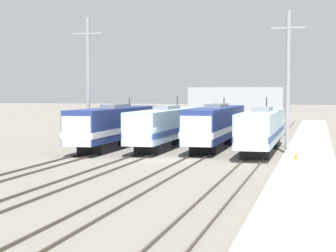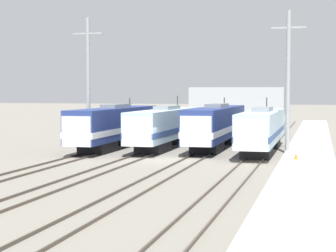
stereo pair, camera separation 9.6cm
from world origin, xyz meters
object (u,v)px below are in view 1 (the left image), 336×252
locomotive_center_right (216,125)px  catenary_tower_left (88,81)px  locomotive_far_left (114,126)px  locomotive_far_right (262,129)px  locomotive_center_left (166,126)px  traffic_cone (296,156)px  catenary_tower_right (288,80)px

locomotive_center_right → catenary_tower_left: (-11.77, -3.44, 4.22)m
locomotive_far_left → locomotive_center_right: bearing=17.0°
locomotive_center_right → locomotive_far_right: 5.55m
locomotive_center_left → traffic_cone: bearing=-34.8°
locomotive_far_left → locomotive_center_left: 4.96m
locomotive_center_right → locomotive_far_right: locomotive_far_right is taller
locomotive_far_left → traffic_cone: size_ratio=36.36×
locomotive_center_left → locomotive_far_right: (9.37, -1.74, -0.01)m
traffic_cone → catenary_tower_left: bearing=161.5°
locomotive_far_right → catenary_tower_right: catenary_tower_right is taller
locomotive_center_left → locomotive_center_right: (4.68, 1.24, 0.09)m
locomotive_far_right → locomotive_far_left: bearing=179.5°
locomotive_center_right → traffic_cone: (7.97, -10.05, -1.63)m
catenary_tower_right → traffic_cone: bearing=-81.3°
catenary_tower_right → locomotive_center_left: bearing=169.3°
locomotive_center_right → catenary_tower_right: (6.95, -3.44, 4.22)m
locomotive_center_left → catenary_tower_left: size_ratio=1.52×
locomotive_far_left → traffic_cone: bearing=-22.5°
locomotive_center_right → catenary_tower_right: catenary_tower_right is taller
locomotive_center_left → locomotive_far_left: bearing=-160.9°
traffic_cone → locomotive_center_left: bearing=145.2°
locomotive_center_right → catenary_tower_right: size_ratio=1.56×
locomotive_center_left → locomotive_center_right: bearing=14.8°
locomotive_center_right → locomotive_far_right: bearing=-32.5°
locomotive_center_left → locomotive_far_right: 9.53m
catenary_tower_right → locomotive_far_left: bearing=178.0°
locomotive_center_right → traffic_cone: 12.93m
locomotive_center_left → catenary_tower_left: bearing=-162.8°
locomotive_far_left → catenary_tower_left: 4.90m
locomotive_far_right → traffic_cone: size_ratio=35.22×
catenary_tower_right → locomotive_center_right: bearing=153.7°
locomotive_far_left → catenary_tower_right: catenary_tower_right is taller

